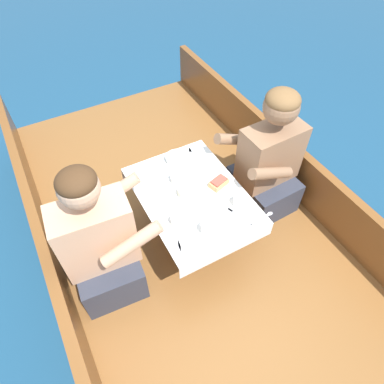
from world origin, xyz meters
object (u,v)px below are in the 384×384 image
at_px(person_port, 101,245).
at_px(sandwich, 219,183).
at_px(person_starboard, 267,163).
at_px(coffee_cup_starboard, 176,220).
at_px(tin_can, 183,192).
at_px(coffee_cup_port, 239,201).
at_px(coffee_cup_center, 208,228).

bearing_deg(person_port, sandwich, 6.07).
distance_m(person_starboard, sandwich, 0.44).
xyz_separation_m(sandwich, coffee_cup_starboard, (-0.35, -0.12, -0.01)).
bearing_deg(tin_can, sandwich, -10.98).
distance_m(person_port, coffee_cup_starboard, 0.44).
bearing_deg(person_starboard, coffee_cup_port, 28.43).
distance_m(coffee_cup_port, coffee_cup_center, 0.27).
bearing_deg(tin_can, coffee_cup_center, -91.17).
height_order(person_starboard, tin_can, person_starboard).
bearing_deg(tin_can, coffee_cup_port, -40.83).
height_order(coffee_cup_port, coffee_cup_starboard, coffee_cup_port).
height_order(person_starboard, sandwich, person_starboard).
height_order(person_starboard, coffee_cup_port, person_starboard).
height_order(sandwich, coffee_cup_starboard, sandwich).
distance_m(person_port, sandwich, 0.78).
distance_m(sandwich, coffee_cup_center, 0.35).
height_order(person_starboard, coffee_cup_starboard, person_starboard).
bearing_deg(coffee_cup_starboard, sandwich, 19.32).
xyz_separation_m(person_port, coffee_cup_starboard, (0.42, -0.11, 0.08)).
distance_m(sandwich, tin_can, 0.23).
xyz_separation_m(coffee_cup_port, coffee_cup_starboard, (-0.38, 0.05, -0.00)).
relative_size(coffee_cup_starboard, tin_can, 1.32).
bearing_deg(coffee_cup_port, coffee_cup_starboard, 172.09).
height_order(coffee_cup_starboard, tin_can, tin_can).
xyz_separation_m(coffee_cup_starboard, tin_can, (0.13, 0.17, 0.00)).
bearing_deg(coffee_cup_port, sandwich, 99.95).
relative_size(person_starboard, sandwich, 7.24).
bearing_deg(coffee_cup_center, sandwich, 48.14).
bearing_deg(coffee_cup_center, person_starboard, 25.32).
distance_m(coffee_cup_center, tin_can, 0.30).
distance_m(coffee_cup_starboard, tin_can, 0.21).
distance_m(person_starboard, coffee_cup_starboard, 0.80).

